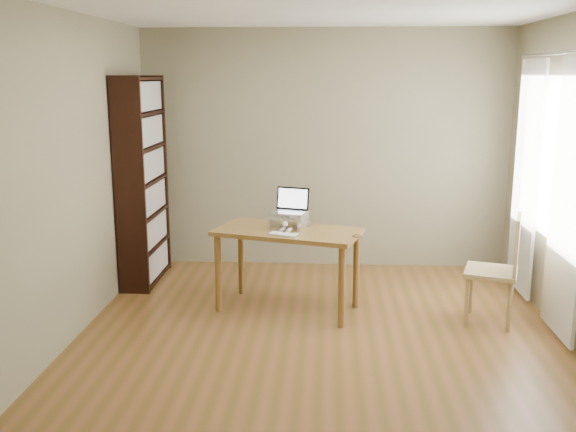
% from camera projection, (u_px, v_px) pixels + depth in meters
% --- Properties ---
extents(room, '(4.04, 4.54, 2.64)m').
position_uv_depth(room, '(326.00, 183.00, 4.84)').
color(room, brown).
rests_on(room, ground).
extents(bookshelf, '(0.30, 0.90, 2.10)m').
position_uv_depth(bookshelf, '(143.00, 181.00, 6.51)').
color(bookshelf, black).
rests_on(bookshelf, ground).
extents(curtains, '(0.03, 1.90, 2.25)m').
position_uv_depth(curtains, '(545.00, 186.00, 5.52)').
color(curtains, white).
rests_on(curtains, ground).
extents(desk, '(1.39, 0.96, 0.75)m').
position_uv_depth(desk, '(288.00, 242.00, 5.76)').
color(desk, brown).
rests_on(desk, ground).
extents(laptop_stand, '(0.32, 0.25, 0.13)m').
position_uv_depth(laptop_stand, '(288.00, 219.00, 5.79)').
color(laptop_stand, silver).
rests_on(laptop_stand, desk).
extents(laptop, '(0.35, 0.33, 0.22)m').
position_uv_depth(laptop, '(289.00, 206.00, 5.82)').
color(laptop, silver).
rests_on(laptop, laptop_stand).
extents(keyboard, '(0.29, 0.20, 0.02)m').
position_uv_depth(keyboard, '(284.00, 235.00, 5.52)').
color(keyboard, silver).
rests_on(keyboard, desk).
extents(coaster, '(0.09, 0.09, 0.01)m').
position_uv_depth(coaster, '(358.00, 236.00, 5.50)').
color(coaster, brown).
rests_on(coaster, desk).
extents(cat, '(0.26, 0.49, 0.17)m').
position_uv_depth(cat, '(291.00, 219.00, 5.82)').
color(cat, '#433B35').
rests_on(cat, desk).
extents(chair, '(0.53, 0.53, 0.96)m').
position_uv_depth(chair, '(500.00, 265.00, 5.47)').
color(chair, tan).
rests_on(chair, ground).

